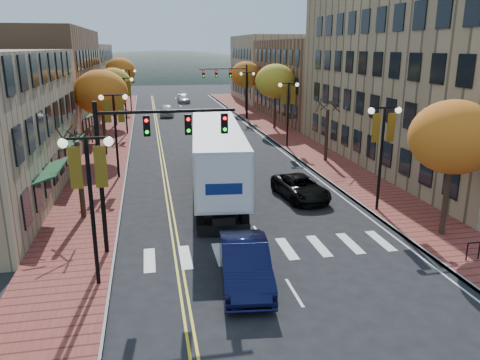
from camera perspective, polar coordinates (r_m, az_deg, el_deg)
ground at (r=20.49m, az=4.92°, el=-10.82°), size 200.00×200.00×0.00m
sidewalk_left at (r=51.01m, az=-15.30°, el=5.10°), size 4.00×85.00×0.15m
sidewalk_right at (r=52.82m, az=4.64°, el=5.97°), size 4.00×85.00×0.15m
building_left_mid at (r=54.94m, az=-23.98°, el=10.77°), size 12.00×24.00×11.00m
building_left_far at (r=79.54m, az=-20.12°, el=11.83°), size 12.00×26.00×9.50m
building_right_near at (r=41.12m, az=24.66°, el=12.18°), size 15.00×28.00×15.00m
building_right_mid at (r=64.23m, az=10.76°, el=11.96°), size 15.00×24.00×10.00m
building_right_far at (r=85.00m, az=5.18°, el=13.42°), size 15.00×20.00×11.00m
tree_left_a at (r=26.74m, az=-18.89°, el=-0.00°), size 0.28×0.28×4.20m
tree_left_b at (r=41.88m, az=-16.57°, el=10.17°), size 4.48×4.48×7.21m
tree_left_c at (r=57.81m, az=-15.20°, el=11.32°), size 4.16×4.16×6.69m
tree_left_d at (r=75.72m, az=-14.39°, el=12.77°), size 4.61×4.61×7.42m
tree_right_a at (r=24.52m, az=24.58°, el=4.76°), size 4.16×4.16×6.69m
tree_right_b at (r=38.91m, az=10.51°, el=5.40°), size 0.28×0.28×4.20m
tree_right_c at (r=53.60m, az=4.33°, el=11.91°), size 4.48×4.48×7.21m
tree_right_d at (r=69.13m, az=0.73°, el=12.73°), size 4.35×4.35×7.00m
lamp_left_a at (r=18.36m, az=-17.87°, el=-0.37°), size 1.96×0.36×6.05m
lamp_left_b at (r=33.97m, az=-15.02°, el=7.11°), size 1.96×0.36×6.05m
lamp_left_c at (r=51.82m, az=-13.86°, el=10.08°), size 1.96×0.36×6.05m
lamp_left_d at (r=69.75m, az=-13.30°, el=11.53°), size 1.96×0.36×6.05m
lamp_right_a at (r=27.21m, az=16.99°, el=4.86°), size 1.96×0.36×6.05m
lamp_right_b at (r=43.72m, az=5.89°, el=9.44°), size 1.96×0.36×6.05m
lamp_right_c at (r=61.08m, az=0.90°, el=11.37°), size 1.96×0.36×6.05m
traffic_mast_near at (r=20.98m, az=-11.65°, el=3.84°), size 6.10×0.35×7.00m
traffic_mast_far at (r=60.64m, az=-1.01°, el=11.93°), size 6.10×0.34×7.00m
semi_truck at (r=30.75m, az=-2.97°, el=3.53°), size 4.59×17.94×4.44m
navy_sedan at (r=18.95m, az=0.60°, el=-10.11°), size 2.45×5.53×1.76m
black_suv at (r=29.53m, az=7.37°, el=-0.90°), size 2.87×5.32×1.42m
car_far_white at (r=65.28m, az=-8.89°, el=8.38°), size 2.23×4.75×1.57m
car_far_silver at (r=80.78m, az=-6.90°, el=9.80°), size 2.01×4.61×1.32m
car_far_oncoming at (r=88.25m, az=-6.97°, el=10.31°), size 1.75×4.05×1.30m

